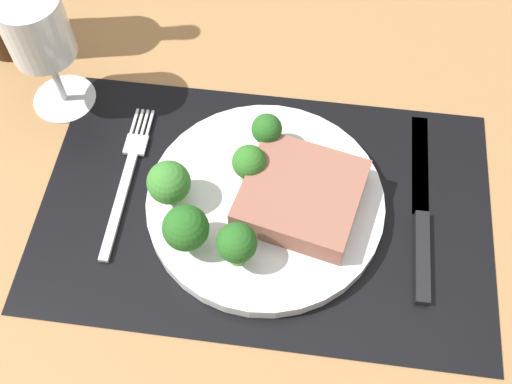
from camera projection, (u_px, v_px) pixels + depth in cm
name	position (u px, v px, depth cm)	size (l,w,h in cm)	color
ground_plane	(265.00, 214.00, 65.86)	(140.00, 110.00, 3.00)	#996D42
placemat	(265.00, 207.00, 64.44)	(47.26, 30.06, 0.30)	black
plate	(265.00, 202.00, 63.63)	(24.66, 24.66, 1.60)	silver
steak	(301.00, 198.00, 61.28)	(11.52, 10.99, 2.97)	#8C5647
broccoli_near_fork	(186.00, 228.00, 57.45)	(4.48, 4.48, 5.62)	#6B994C
broccoli_front_edge	(237.00, 244.00, 56.68)	(3.89, 3.89, 5.42)	#5B8942
broccoli_back_left	(249.00, 163.00, 62.06)	(3.55, 3.55, 4.58)	#6B994C
broccoli_near_steak	(169.00, 183.00, 60.20)	(4.39, 4.39, 5.44)	#5B8942
broccoli_center	(267.00, 130.00, 63.72)	(3.24, 3.24, 4.80)	#5B8942
fork	(127.00, 178.00, 65.83)	(2.40, 19.20, 0.50)	silver
knife	(422.00, 218.00, 63.24)	(1.80, 23.00, 0.80)	black
wine_glass	(38.00, 35.00, 63.20)	(7.31, 7.31, 14.97)	silver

